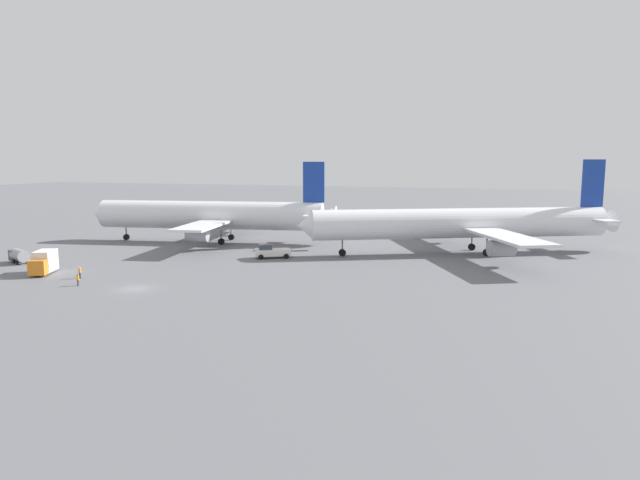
# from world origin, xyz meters

# --- Properties ---
(ground_plane) EXTENTS (600.00, 600.00, 0.00)m
(ground_plane) POSITION_xyz_m (0.00, 0.00, 0.00)
(ground_plane) COLOR slate
(airliner_at_gate_left) EXTENTS (53.33, 41.17, 16.92)m
(airliner_at_gate_left) POSITION_xyz_m (-12.38, 42.22, 5.64)
(airliner_at_gate_left) COLOR silver
(airliner_at_gate_left) RESTS_ON ground
(airliner_being_pushed) EXTENTS (56.35, 45.63, 17.37)m
(airliner_being_pushed) POSITION_xyz_m (39.05, 44.35, 5.61)
(airliner_being_pushed) COLOR silver
(airliner_being_pushed) RESTS_ON ground
(pushback_tug) EXTENTS (8.81, 5.81, 2.80)m
(pushback_tug) POSITION_xyz_m (7.56, 28.21, 1.18)
(pushback_tug) COLOR white
(pushback_tug) RESTS_ON ground
(gse_catering_truck_tall) EXTENTS (4.59, 6.31, 3.50)m
(gse_catering_truck_tall) POSITION_xyz_m (-19.50, 3.83, 1.76)
(gse_catering_truck_tall) COLOR orange
(gse_catering_truck_tall) RESTS_ON ground
(gse_fuel_bowser_stubby) EXTENTS (5.24, 3.75, 2.40)m
(gse_fuel_bowser_stubby) POSITION_xyz_m (-30.71, 9.58, 1.33)
(gse_fuel_bowser_stubby) COLOR gray
(gse_fuel_bowser_stubby) RESTS_ON ground
(ground_crew_marshaller_foreground) EXTENTS (0.46, 0.37, 1.62)m
(ground_crew_marshaller_foreground) POSITION_xyz_m (-8.59, -1.06, 0.84)
(ground_crew_marshaller_foreground) COLOR #4C4C51
(ground_crew_marshaller_foreground) RESTS_ON ground
(ground_crew_wing_walker_right) EXTENTS (0.36, 0.50, 1.71)m
(ground_crew_wing_walker_right) POSITION_xyz_m (-11.89, 2.96, 0.90)
(ground_crew_wing_walker_right) COLOR #2D3351
(ground_crew_wing_walker_right) RESTS_ON ground
(jet_bridge) EXTENTS (6.89, 16.31, 5.89)m
(jet_bridge) POSITION_xyz_m (-17.27, 64.92, 4.11)
(jet_bridge) COLOR #B7B7BC
(jet_bridge) RESTS_ON ground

